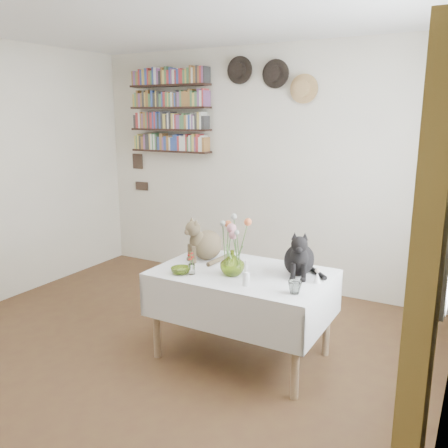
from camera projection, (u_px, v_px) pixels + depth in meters
The scene contains 15 objects.
room at pixel (117, 203), 3.09m from camera, with size 4.08×4.58×2.58m.
curtain at pixel (427, 267), 2.11m from camera, with size 0.12×0.38×2.10m, color brown.
dining_table at pixel (242, 293), 3.53m from camera, with size 1.27×0.82×0.68m.
tabby_cat at pixel (207, 237), 3.76m from camera, with size 0.24×0.30×0.36m, color olive, non-canonical shape.
black_cat at pixel (299, 251), 3.39m from camera, with size 0.23×0.30×0.35m, color black, non-canonical shape.
flower_vase at pixel (232, 263), 3.40m from camera, with size 0.18×0.18×0.19m, color #A1C03B.
green_bowl at pixel (181, 271), 3.44m from camera, with size 0.15×0.15×0.05m, color #A1C03B.
drinking_glass at pixel (295, 287), 3.05m from camera, with size 0.09×0.09×0.09m, color white.
candlestick at pixel (246, 277), 3.19m from camera, with size 0.05×0.05×0.18m.
berry_jar at pixel (192, 263), 3.41m from camera, with size 0.05×0.05×0.19m.
porcelain_figurine at pixel (317, 277), 3.25m from camera, with size 0.05×0.05×0.10m.
flower_bouquet at pixel (233, 229), 3.35m from camera, with size 0.17×0.13×0.39m.
bookshelf_unit at pixel (170, 111), 5.31m from camera, with size 1.00×0.16×0.91m.
wall_hats at pixel (271, 77), 4.68m from camera, with size 0.98×0.09×0.48m.
wall_art_plaques at pixel (139, 172), 5.78m from camera, with size 0.21×0.02×0.44m.
Camera 1 is at (2.09, -2.31, 1.81)m, focal length 38.00 mm.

